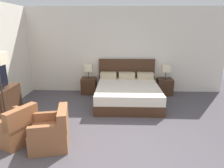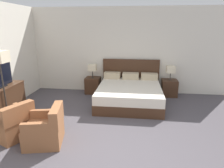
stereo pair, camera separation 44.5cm
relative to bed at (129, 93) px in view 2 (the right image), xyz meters
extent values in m
plane|color=#4C474C|center=(-0.33, -2.75, -0.30)|extent=(11.35, 11.35, 0.00)
cube|color=silver|center=(-0.33, 1.06, 1.12)|extent=(7.26, 0.06, 2.84)
cube|color=#422819|center=(0.00, -0.09, -0.16)|extent=(1.83, 2.06, 0.28)
cube|color=beige|center=(0.00, -0.09, 0.11)|extent=(1.81, 2.04, 0.26)
cube|color=#422819|center=(0.00, 0.97, 0.28)|extent=(1.90, 0.05, 1.16)
cube|color=#C6B28E|center=(-0.62, 0.77, 0.34)|extent=(0.54, 0.28, 0.20)
cube|color=#C6B28E|center=(0.00, 0.77, 0.34)|extent=(0.54, 0.28, 0.20)
cube|color=#C6B28E|center=(0.62, 0.77, 0.34)|extent=(0.54, 0.28, 0.20)
cube|color=#422819|center=(-1.28, 0.74, -0.03)|extent=(0.49, 0.46, 0.54)
cube|color=black|center=(-1.28, 0.52, 0.03)|extent=(0.42, 0.01, 0.24)
cube|color=#422819|center=(1.28, 0.74, -0.03)|extent=(0.49, 0.46, 0.54)
cube|color=black|center=(1.28, 0.52, 0.03)|extent=(0.42, 0.01, 0.24)
cylinder|color=#332D28|center=(-1.28, 0.74, 0.25)|extent=(0.11, 0.11, 0.02)
cylinder|color=#332D28|center=(-1.28, 0.74, 0.37)|extent=(0.02, 0.02, 0.22)
cube|color=beige|center=(-1.28, 0.74, 0.59)|extent=(0.26, 0.26, 0.21)
cylinder|color=#332D28|center=(1.28, 0.74, 0.25)|extent=(0.11, 0.11, 0.02)
cylinder|color=#332D28|center=(1.28, 0.74, 0.37)|extent=(0.02, 0.02, 0.22)
cube|color=beige|center=(1.28, 0.74, 0.59)|extent=(0.26, 0.26, 0.21)
cube|color=#422819|center=(-3.11, -1.35, 0.10)|extent=(0.45, 1.18, 0.79)
cube|color=#482C1C|center=(-3.11, -1.35, 0.48)|extent=(0.46, 1.21, 0.02)
cube|color=black|center=(-3.11, -1.40, 0.50)|extent=(0.18, 0.28, 0.02)
cube|color=black|center=(-3.09, -1.40, 0.78)|extent=(0.01, 0.88, 0.53)
cube|color=#935B38|center=(-2.35, -2.25, -0.10)|extent=(0.91, 0.91, 0.40)
cube|color=#935B38|center=(-2.11, -2.37, 0.28)|extent=(0.44, 0.68, 0.36)
cube|color=#935B38|center=(-2.23, -1.98, 0.19)|extent=(0.60, 0.35, 0.18)
cube|color=#935B38|center=(-1.58, -2.42, -0.10)|extent=(0.81, 0.81, 0.40)
cube|color=#935B38|center=(-1.32, -2.36, 0.28)|extent=(0.30, 0.70, 0.36)
cube|color=#935B38|center=(-1.52, -2.71, 0.19)|extent=(0.63, 0.22, 0.18)
cube|color=#935B38|center=(-1.64, -2.13, 0.19)|extent=(0.63, 0.22, 0.18)
cylinder|color=#332D28|center=(-2.84, -1.67, -0.29)|extent=(0.28, 0.28, 0.02)
cylinder|color=#332D28|center=(-2.84, -1.67, 0.44)|extent=(0.03, 0.03, 1.43)
camera|label=1|loc=(-0.28, -5.75, 1.93)|focal=32.00mm
camera|label=2|loc=(0.16, -5.71, 1.93)|focal=32.00mm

